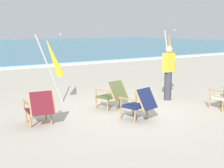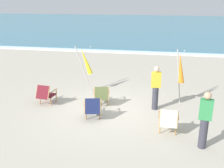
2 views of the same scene
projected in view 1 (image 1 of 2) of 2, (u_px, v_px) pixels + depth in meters
name	position (u px, v px, depth m)	size (l,w,h in m)	color
ground_plane	(131.00, 110.00, 8.25)	(80.00, 80.00, 0.00)	#B7AF9E
surf_band	(15.00, 67.00, 16.99)	(80.00, 1.10, 0.06)	white
beach_chair_front_left	(140.00, 103.00, 7.29)	(0.73, 0.87, 0.78)	#19234C
beach_chair_back_left	(112.00, 94.00, 8.29)	(0.73, 0.87, 0.78)	#515B33
beach_chair_back_right	(40.00, 107.00, 6.90)	(0.65, 0.78, 0.80)	maroon
umbrella_furled_yellow	(53.00, 58.00, 8.82)	(0.82, 0.28, 2.01)	#B7B2A8
umbrella_furled_orange	(171.00, 51.00, 10.39)	(0.44, 0.43, 2.11)	#B7B2A8
person_near_chairs	(168.00, 72.00, 9.32)	(0.35, 0.23, 1.63)	#383842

